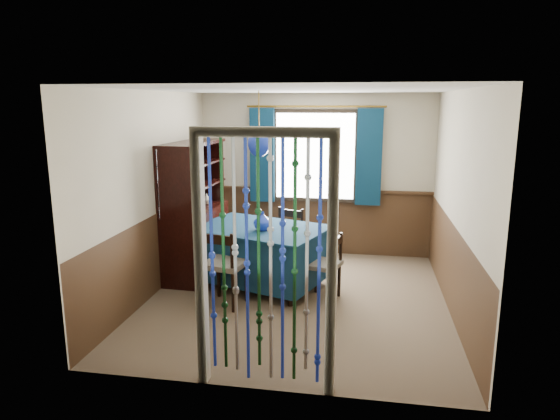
% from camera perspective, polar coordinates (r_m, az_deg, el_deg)
% --- Properties ---
extents(floor, '(4.00, 4.00, 0.00)m').
position_cam_1_polar(floor, '(6.22, 1.94, -10.12)').
color(floor, brown).
rests_on(floor, ground).
extents(ceiling, '(4.00, 4.00, 0.00)m').
position_cam_1_polar(ceiling, '(5.75, 2.12, 13.59)').
color(ceiling, silver).
rests_on(ceiling, ground).
extents(wall_back, '(3.60, 0.00, 3.60)m').
position_cam_1_polar(wall_back, '(7.81, 4.03, 4.02)').
color(wall_back, beige).
rests_on(wall_back, ground).
extents(wall_front, '(3.60, 0.00, 3.60)m').
position_cam_1_polar(wall_front, '(3.94, -1.96, -4.19)').
color(wall_front, beige).
rests_on(wall_front, ground).
extents(wall_left, '(0.00, 4.00, 4.00)m').
position_cam_1_polar(wall_left, '(6.35, -14.29, 1.76)').
color(wall_left, beige).
rests_on(wall_left, ground).
extents(wall_right, '(0.00, 4.00, 4.00)m').
position_cam_1_polar(wall_right, '(5.89, 19.64, 0.63)').
color(wall_right, beige).
rests_on(wall_right, ground).
extents(wainscot_back, '(3.60, 0.00, 3.60)m').
position_cam_1_polar(wainscot_back, '(7.94, 3.94, -1.36)').
color(wainscot_back, '#402918').
rests_on(wainscot_back, ground).
extents(wainscot_front, '(3.60, 0.00, 3.60)m').
position_cam_1_polar(wainscot_front, '(4.22, -1.84, -13.94)').
color(wainscot_front, '#402918').
rests_on(wainscot_front, ground).
extents(wainscot_left, '(0.00, 4.00, 4.00)m').
position_cam_1_polar(wainscot_left, '(6.52, -13.83, -4.74)').
color(wainscot_left, '#402918').
rests_on(wainscot_left, ground).
extents(wainscot_right, '(0.00, 4.00, 4.00)m').
position_cam_1_polar(wainscot_right, '(6.08, 18.99, -6.31)').
color(wainscot_right, '#402918').
rests_on(wainscot_right, ground).
extents(window, '(1.32, 0.12, 1.42)m').
position_cam_1_polar(window, '(7.73, 4.03, 6.16)').
color(window, black).
rests_on(window, wall_back).
extents(doorway, '(1.16, 0.12, 2.18)m').
position_cam_1_polar(doorway, '(4.05, -1.76, -6.67)').
color(doorway, silver).
rests_on(doorway, ground).
extents(dining_table, '(1.92, 1.60, 0.79)m').
position_cam_1_polar(dining_table, '(6.50, -2.28, -4.83)').
color(dining_table, '#0D2A44').
rests_on(dining_table, floor).
extents(chair_near, '(0.54, 0.52, 0.93)m').
position_cam_1_polar(chair_near, '(5.91, -6.43, -6.29)').
color(chair_near, black).
rests_on(chair_near, floor).
extents(chair_far, '(0.55, 0.53, 0.89)m').
position_cam_1_polar(chair_far, '(7.08, 0.68, -3.26)').
color(chair_far, black).
rests_on(chair_far, floor).
extents(chair_left, '(0.54, 0.55, 0.94)m').
position_cam_1_polar(chair_left, '(7.03, -8.62, -3.29)').
color(chair_left, black).
rests_on(chair_left, floor).
extents(chair_right, '(0.48, 0.50, 0.82)m').
position_cam_1_polar(chair_right, '(6.09, 5.20, -6.27)').
color(chair_right, black).
rests_on(chair_right, floor).
extents(sideboard, '(0.55, 1.43, 1.84)m').
position_cam_1_polar(sideboard, '(7.05, -9.65, -2.16)').
color(sideboard, black).
rests_on(sideboard, floor).
extents(pendant_lamp, '(0.29, 0.29, 0.80)m').
position_cam_1_polar(pendant_lamp, '(6.24, -2.39, 7.73)').
color(pendant_lamp, olive).
rests_on(pendant_lamp, ceiling).
extents(vase_table, '(0.24, 0.24, 0.22)m').
position_cam_1_polar(vase_table, '(6.25, -2.01, -1.34)').
color(vase_table, '#172D9E').
rests_on(vase_table, dining_table).
extents(bowl_shelf, '(0.24, 0.24, 0.05)m').
position_cam_1_polar(bowl_shelf, '(6.69, -10.02, 2.74)').
color(bowl_shelf, beige).
rests_on(bowl_shelf, sideboard).
extents(vase_sideboard, '(0.21, 0.21, 0.17)m').
position_cam_1_polar(vase_sideboard, '(7.28, -8.40, 1.34)').
color(vase_sideboard, beige).
rests_on(vase_sideboard, sideboard).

